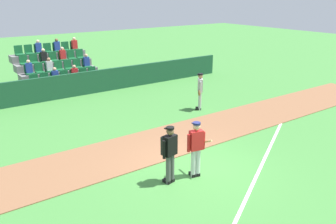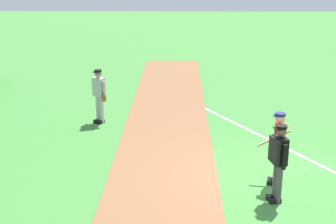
{
  "view_description": "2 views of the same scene",
  "coord_description": "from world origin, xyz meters",
  "views": [
    {
      "loc": [
        -6.45,
        -7.65,
        5.34
      ],
      "look_at": [
        0.86,
        2.57,
        1.05
      ],
      "focal_mm": 37.69,
      "sensor_mm": 36.0,
      "label": 1
    },
    {
      "loc": [
        -10.29,
        1.95,
        5.02
      ],
      "look_at": [
        1.51,
        2.23,
        1.21
      ],
      "focal_mm": 49.97,
      "sensor_mm": 36.0,
      "label": 2
    }
  ],
  "objects": [
    {
      "name": "foul_line_chalk",
      "position": [
        3.0,
        -0.5,
        0.01
      ],
      "size": [
        10.51,
        5.97,
        0.01
      ],
      "primitive_type": "cube",
      "rotation": [
        0.0,
        0.0,
        0.51
      ],
      "color": "white",
      "rests_on": "ground"
    },
    {
      "name": "batter_red_jersey",
      "position": [
        -0.21,
        -0.35,
        0.97
      ],
      "size": [
        0.62,
        0.8,
        1.76
      ],
      "color": "silver",
      "rests_on": "ground"
    },
    {
      "name": "runner_grey_jersey",
      "position": [
        4.09,
        4.5,
        0.96
      ],
      "size": [
        0.53,
        0.54,
        1.76
      ],
      "color": "#B2B2B2",
      "rests_on": "ground"
    },
    {
      "name": "ground_plane",
      "position": [
        0.0,
        0.0,
        0.0
      ],
      "size": [
        80.0,
        80.0,
        0.0
      ],
      "primitive_type": "plane",
      "color": "#42843A"
    },
    {
      "name": "umpire_home_plate",
      "position": [
        -1.06,
        -0.19,
        1.0
      ],
      "size": [
        0.58,
        0.36,
        1.76
      ],
      "color": "#4C4C4C",
      "rests_on": "ground"
    },
    {
      "name": "infield_dirt_path",
      "position": [
        0.0,
        2.33,
        0.01
      ],
      "size": [
        28.0,
        2.68,
        0.03
      ],
      "primitive_type": "cube",
      "color": "brown",
      "rests_on": "ground"
    }
  ]
}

